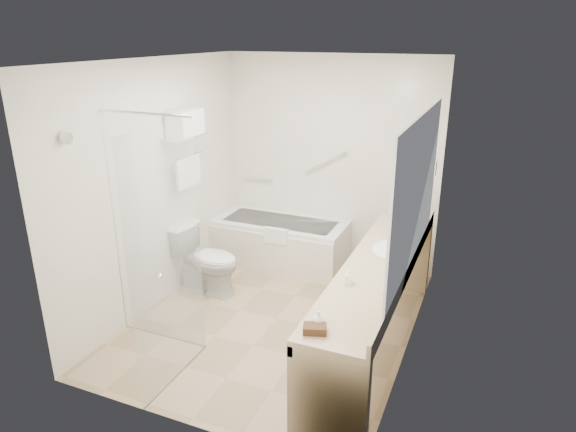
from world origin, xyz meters
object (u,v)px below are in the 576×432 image
at_px(vanity_counter, 377,287).
at_px(toilet, 207,260).
at_px(amenity_basket, 315,329).
at_px(bathtub, 280,242).
at_px(water_bottle_left, 403,225).

bearing_deg(vanity_counter, toilet, 168.30).
bearing_deg(amenity_basket, bathtub, 118.22).
bearing_deg(bathtub, vanity_counter, -42.35).
relative_size(toilet, amenity_basket, 4.85).
relative_size(bathtub, vanity_counter, 0.59).
height_order(vanity_counter, water_bottle_left, water_bottle_left).
bearing_deg(water_bottle_left, bathtub, 160.18).
bearing_deg(water_bottle_left, vanity_counter, -93.23).
distance_m(bathtub, toilet, 1.08).
xyz_separation_m(bathtub, toilet, (-0.45, -0.98, 0.10)).
distance_m(amenity_basket, water_bottle_left, 2.02).
xyz_separation_m(bathtub, amenity_basket, (1.38, -2.58, 0.60)).
bearing_deg(vanity_counter, amenity_basket, -96.82).
height_order(bathtub, toilet, toilet).
xyz_separation_m(vanity_counter, amenity_basket, (-0.14, -1.19, 0.24)).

